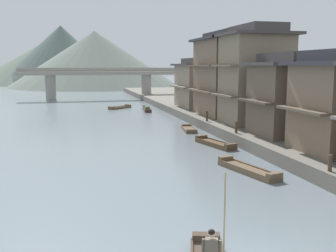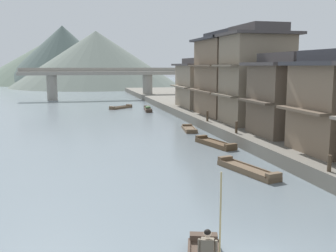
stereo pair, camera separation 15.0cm
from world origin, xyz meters
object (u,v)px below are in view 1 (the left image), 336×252
at_px(boat_moored_second, 248,170).
at_px(boat_moored_far, 189,129).
at_px(house_waterfront_narrow, 255,76).
at_px(mooring_post_dock_far, 207,116).
at_px(boat_moored_nearest, 147,109).
at_px(house_waterfront_tall, 290,95).
at_px(mooring_post_dock_near, 330,163).
at_px(house_waterfront_far, 230,74).
at_px(boat_midriver_drifting, 120,107).
at_px(boat_moored_third, 215,144).
at_px(house_waterfront_end, 201,83).
at_px(boatman_person, 212,252).
at_px(mooring_post_dock_mid, 236,127).
at_px(stone_bridge, 100,78).

height_order(boat_moored_second, boat_moored_far, boat_moored_second).
relative_size(boat_moored_far, house_waterfront_narrow, 0.43).
distance_m(house_waterfront_narrow, mooring_post_dock_far, 5.81).
height_order(boat_moored_nearest, boat_moored_far, boat_moored_nearest).
xyz_separation_m(house_waterfront_tall, mooring_post_dock_near, (-3.57, -10.06, -2.60)).
distance_m(boat_moored_far, house_waterfront_narrow, 7.83).
height_order(house_waterfront_far, mooring_post_dock_far, house_waterfront_far).
relative_size(boat_moored_nearest, house_waterfront_narrow, 0.56).
xyz_separation_m(boat_midriver_drifting, mooring_post_dock_far, (5.72, -21.42, 1.21)).
height_order(boat_moored_third, house_waterfront_end, house_waterfront_end).
xyz_separation_m(boat_moored_third, mooring_post_dock_far, (1.80, 7.18, 1.19)).
relative_size(house_waterfront_tall, house_waterfront_end, 0.79).
bearing_deg(mooring_post_dock_far, boat_moored_third, -104.10).
height_order(boatman_person, house_waterfront_far, house_waterfront_far).
relative_size(boat_moored_second, boat_midriver_drifting, 1.33).
xyz_separation_m(boat_moored_third, boat_moored_far, (0.11, 7.42, -0.04)).
relative_size(house_waterfront_far, mooring_post_dock_near, 10.52).
bearing_deg(boat_midriver_drifting, house_waterfront_end, -42.16).
relative_size(boat_moored_nearest, house_waterfront_tall, 0.79).
bearing_deg(house_waterfront_far, mooring_post_dock_mid, -109.86).
height_order(house_waterfront_tall, house_waterfront_narrow, house_waterfront_narrow).
bearing_deg(house_waterfront_narrow, boat_moored_third, -138.45).
bearing_deg(boat_moored_third, house_waterfront_narrow, 41.55).
bearing_deg(boatman_person, house_waterfront_far, 66.97).
relative_size(mooring_post_dock_near, stone_bridge, 0.03).
bearing_deg(house_waterfront_end, boatman_person, -107.77).
bearing_deg(house_waterfront_end, boat_moored_third, -105.03).
distance_m(boatman_person, boat_moored_nearest, 44.77).
distance_m(house_waterfront_tall, mooring_post_dock_mid, 4.68).
relative_size(house_waterfront_narrow, mooring_post_dock_mid, 9.57).
bearing_deg(boat_moored_third, stone_bridge, 97.02).
distance_m(house_waterfront_tall, mooring_post_dock_far, 9.59).
bearing_deg(mooring_post_dock_far, house_waterfront_narrow, -31.44).
bearing_deg(house_waterfront_narrow, boat_midriver_drifting, 111.73).
bearing_deg(house_waterfront_tall, mooring_post_dock_mid, 155.76).
relative_size(boat_midriver_drifting, mooring_post_dock_near, 4.32).
bearing_deg(mooring_post_dock_mid, boatman_person, -114.77).
bearing_deg(mooring_post_dock_far, mooring_post_dock_near, -90.00).
xyz_separation_m(boat_midriver_drifting, mooring_post_dock_near, (5.72, -40.01, 1.14)).
bearing_deg(boat_moored_second, house_waterfront_narrow, 63.15).
bearing_deg(mooring_post_dock_far, house_waterfront_tall, -67.29).
bearing_deg(boat_moored_second, mooring_post_dock_near, -53.91).
height_order(house_waterfront_far, mooring_post_dock_near, house_waterfront_far).
relative_size(boat_moored_nearest, boat_moored_third, 1.10).
height_order(boat_moored_nearest, mooring_post_dock_far, mooring_post_dock_far).
height_order(boat_moored_far, house_waterfront_tall, house_waterfront_tall).
xyz_separation_m(boat_moored_far, stone_bridge, (-5.67, 37.73, 3.68)).
xyz_separation_m(boat_moored_nearest, boat_midriver_drifting, (-3.26, 3.75, -0.07)).
relative_size(house_waterfront_end, mooring_post_dock_mid, 8.61).
relative_size(boatman_person, boat_moored_far, 0.82).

